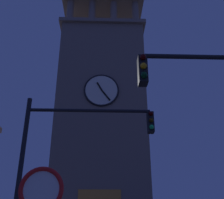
# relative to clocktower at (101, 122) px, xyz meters

# --- Properties ---
(clocktower) EXTENTS (8.53, 6.99, 26.27)m
(clocktower) POSITION_rel_clocktower_xyz_m (0.00, 0.00, 0.00)
(clocktower) COLOR #75665B
(clocktower) RESTS_ON ground_plane
(traffic_signal_far) EXTENTS (4.50, 0.41, 5.79)m
(traffic_signal_far) POSITION_rel_clocktower_xyz_m (0.97, 15.66, -6.54)
(traffic_signal_far) COLOR black
(traffic_signal_far) RESTS_ON ground_plane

